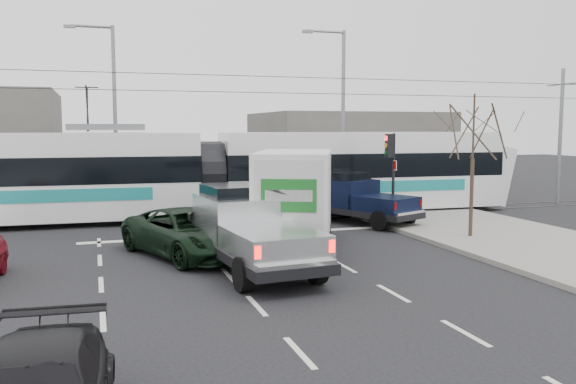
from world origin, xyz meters
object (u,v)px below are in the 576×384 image
object	(u,v)px
traffic_signal	(391,158)
silver_pickup	(248,228)
green_car	(189,233)
street_lamp_near	(340,106)
box_truck	(296,201)
tram	(209,173)
bare_tree	(473,133)
street_lamp_far	(111,105)
navy_pickup	(357,198)

from	to	relation	value
traffic_signal	silver_pickup	distance (m)	9.54
traffic_signal	silver_pickup	bearing A→B (deg)	-142.29
green_car	street_lamp_near	bearing A→B (deg)	28.58
box_truck	green_car	bearing A→B (deg)	-157.89
traffic_signal	tram	size ratio (longest dim) A/B	0.13
traffic_signal	green_car	distance (m)	9.78
box_truck	traffic_signal	bearing A→B (deg)	57.75
bare_tree	green_car	bearing A→B (deg)	178.62
street_lamp_far	navy_pickup	distance (m)	13.55
street_lamp_near	traffic_signal	bearing A→B (deg)	-96.41
street_lamp_near	street_lamp_far	distance (m)	11.67
tram	box_truck	bearing A→B (deg)	-77.48
tram	silver_pickup	distance (m)	9.69
street_lamp_near	street_lamp_far	world-z (taller)	same
green_car	box_truck	bearing A→B (deg)	-21.22
bare_tree	street_lamp_near	world-z (taller)	street_lamp_near
box_truck	street_lamp_far	bearing A→B (deg)	134.28
street_lamp_near	navy_pickup	bearing A→B (deg)	-106.18
box_truck	navy_pickup	distance (m)	6.27
tram	navy_pickup	bearing A→B (deg)	-26.67
tram	street_lamp_far	bearing A→B (deg)	126.33
navy_pickup	green_car	bearing A→B (deg)	-173.53
street_lamp_near	silver_pickup	xyz separation A→B (m)	(-8.28, -13.25, -3.97)
silver_pickup	box_truck	world-z (taller)	box_truck
bare_tree	box_truck	distance (m)	6.84
green_car	navy_pickup	bearing A→B (deg)	9.77
bare_tree	silver_pickup	size ratio (longest dim) A/B	0.77
traffic_signal	box_truck	size ratio (longest dim) A/B	0.53
silver_pickup	green_car	distance (m)	2.45
traffic_signal	street_lamp_near	world-z (taller)	street_lamp_near
street_lamp_far	box_truck	world-z (taller)	street_lamp_far
box_truck	tram	bearing A→B (deg)	123.18
bare_tree	green_car	distance (m)	10.39
street_lamp_near	navy_pickup	world-z (taller)	street_lamp_near
tram	green_car	distance (m)	8.00
traffic_signal	tram	xyz separation A→B (m)	(-6.79, 3.88, -0.75)
traffic_signal	box_truck	xyz separation A→B (m)	(-5.35, -3.78, -1.14)
tram	street_lamp_near	bearing A→B (deg)	27.17
tram	navy_pickup	world-z (taller)	tram
tram	navy_pickup	xyz separation A→B (m)	(5.69, -3.09, -0.96)
street_lamp_near	green_car	distance (m)	15.46
bare_tree	tram	world-z (taller)	tram
street_lamp_near	street_lamp_far	size ratio (longest dim) A/B	1.00
bare_tree	traffic_signal	bearing A→B (deg)	105.76
traffic_signal	green_car	world-z (taller)	traffic_signal
street_lamp_near	silver_pickup	distance (m)	16.12
traffic_signal	street_lamp_near	xyz separation A→B (m)	(0.84, 7.50, 2.37)
traffic_signal	navy_pickup	size ratio (longest dim) A/B	0.68
traffic_signal	box_truck	distance (m)	6.65
bare_tree	tram	xyz separation A→B (m)	(-7.92, 7.88, -1.80)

